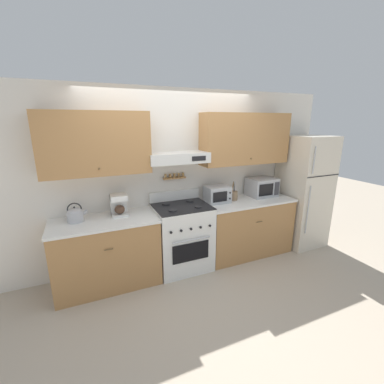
{
  "coord_description": "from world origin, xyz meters",
  "views": [
    {
      "loc": [
        -1.23,
        -2.86,
        2.1
      ],
      "look_at": [
        0.13,
        0.27,
        1.15
      ],
      "focal_mm": 24.0,
      "sensor_mm": 36.0,
      "label": 1
    }
  ],
  "objects_px": {
    "refrigerator": "(303,191)",
    "microwave": "(262,187)",
    "coffee_maker": "(119,205)",
    "utensil_crock": "(233,195)",
    "tea_kettle": "(75,214)",
    "toaster_oven": "(217,194)",
    "stove_range": "(182,237)"
  },
  "relations": [
    {
      "from": "refrigerator",
      "to": "microwave",
      "type": "relative_size",
      "value": 4.23
    },
    {
      "from": "refrigerator",
      "to": "coffee_maker",
      "type": "xyz_separation_m",
      "value": [
        -3.06,
        0.16,
        0.11
      ]
    },
    {
      "from": "refrigerator",
      "to": "utensil_crock",
      "type": "height_order",
      "value": "refrigerator"
    },
    {
      "from": "utensil_crock",
      "to": "tea_kettle",
      "type": "bearing_deg",
      "value": -180.0
    },
    {
      "from": "refrigerator",
      "to": "microwave",
      "type": "height_order",
      "value": "refrigerator"
    },
    {
      "from": "toaster_oven",
      "to": "coffee_maker",
      "type": "bearing_deg",
      "value": 179.06
    },
    {
      "from": "tea_kettle",
      "to": "utensil_crock",
      "type": "xyz_separation_m",
      "value": [
        2.27,
        0.0,
        -0.02
      ]
    },
    {
      "from": "tea_kettle",
      "to": "microwave",
      "type": "bearing_deg",
      "value": 0.36
    },
    {
      "from": "toaster_oven",
      "to": "utensil_crock",
      "type": "bearing_deg",
      "value": 0.34
    },
    {
      "from": "toaster_oven",
      "to": "refrigerator",
      "type": "bearing_deg",
      "value": -4.96
    },
    {
      "from": "stove_range",
      "to": "coffee_maker",
      "type": "xyz_separation_m",
      "value": [
        -0.84,
        0.12,
        0.56
      ]
    },
    {
      "from": "stove_range",
      "to": "microwave",
      "type": "relative_size",
      "value": 2.49
    },
    {
      "from": "tea_kettle",
      "to": "coffee_maker",
      "type": "bearing_deg",
      "value": 2.4
    },
    {
      "from": "coffee_maker",
      "to": "toaster_oven",
      "type": "distance_m",
      "value": 1.45
    },
    {
      "from": "tea_kettle",
      "to": "utensil_crock",
      "type": "bearing_deg",
      "value": 0.0
    },
    {
      "from": "toaster_oven",
      "to": "stove_range",
      "type": "bearing_deg",
      "value": -171.27
    },
    {
      "from": "tea_kettle",
      "to": "utensil_crock",
      "type": "height_order",
      "value": "utensil_crock"
    },
    {
      "from": "refrigerator",
      "to": "toaster_oven",
      "type": "relative_size",
      "value": 5.23
    },
    {
      "from": "utensil_crock",
      "to": "stove_range",
      "type": "bearing_deg",
      "value": -173.94
    },
    {
      "from": "microwave",
      "to": "toaster_oven",
      "type": "distance_m",
      "value": 0.85
    },
    {
      "from": "microwave",
      "to": "utensil_crock",
      "type": "bearing_deg",
      "value": -178.16
    },
    {
      "from": "microwave",
      "to": "toaster_oven",
      "type": "bearing_deg",
      "value": -178.68
    },
    {
      "from": "coffee_maker",
      "to": "microwave",
      "type": "relative_size",
      "value": 0.63
    },
    {
      "from": "refrigerator",
      "to": "utensil_crock",
      "type": "bearing_deg",
      "value": 173.88
    },
    {
      "from": "toaster_oven",
      "to": "tea_kettle",
      "type": "bearing_deg",
      "value": 179.95
    },
    {
      "from": "stove_range",
      "to": "utensil_crock",
      "type": "bearing_deg",
      "value": 6.06
    },
    {
      "from": "coffee_maker",
      "to": "toaster_oven",
      "type": "xyz_separation_m",
      "value": [
        1.45,
        -0.02,
        -0.01
      ]
    },
    {
      "from": "utensil_crock",
      "to": "refrigerator",
      "type": "bearing_deg",
      "value": -6.12
    },
    {
      "from": "refrigerator",
      "to": "microwave",
      "type": "distance_m",
      "value": 0.78
    },
    {
      "from": "tea_kettle",
      "to": "utensil_crock",
      "type": "distance_m",
      "value": 2.27
    },
    {
      "from": "microwave",
      "to": "utensil_crock",
      "type": "height_order",
      "value": "microwave"
    },
    {
      "from": "stove_range",
      "to": "microwave",
      "type": "distance_m",
      "value": 1.57
    }
  ]
}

